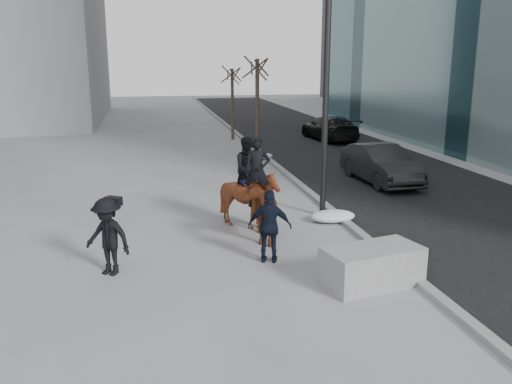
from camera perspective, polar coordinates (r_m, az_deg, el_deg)
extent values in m
plane|color=gray|center=(12.70, 1.07, -7.87)|extent=(120.00, 120.00, 0.00)
cube|color=black|center=(24.01, 12.37, 2.26)|extent=(8.00, 90.00, 0.01)
cube|color=gray|center=(22.71, 3.07, 2.05)|extent=(0.25, 90.00, 0.12)
cube|color=#98989B|center=(11.86, 12.11, -7.65)|extent=(2.26, 1.49, 0.83)
imported|color=black|center=(21.51, 12.99, 2.88)|extent=(1.76, 4.53, 1.47)
imported|color=black|center=(32.49, 7.76, 6.71)|extent=(2.46, 5.12, 1.44)
imported|color=#491F0E|center=(14.34, 0.25, -1.52)|extent=(1.24, 2.24, 1.80)
imported|color=black|center=(14.26, 0.13, 2.17)|extent=(0.74, 0.54, 1.88)
cube|color=#0E1536|center=(14.35, 0.13, 0.62)|extent=(0.55, 0.62, 0.06)
imported|color=#502210|center=(15.31, -0.72, -0.73)|extent=(1.52, 1.67, 1.69)
imported|color=black|center=(15.26, -0.83, 2.52)|extent=(0.93, 0.76, 1.77)
cube|color=#0F0E35|center=(15.33, -0.83, 1.16)|extent=(0.54, 0.61, 0.06)
imported|color=black|center=(12.71, 1.46, -3.66)|extent=(1.11, 0.71, 1.75)
cylinder|color=#C75C0B|center=(13.14, 0.73, -1.83)|extent=(0.04, 0.18, 0.07)
imported|color=black|center=(12.43, -15.34, -4.57)|extent=(1.30, 1.18, 1.75)
cube|color=black|center=(12.45, -14.80, -0.94)|extent=(0.42, 0.39, 0.20)
cylinder|color=black|center=(16.15, 7.46, 13.04)|extent=(0.18, 0.18, 9.00)
ellipsoid|color=white|center=(26.06, 0.48, 3.81)|extent=(1.17, 0.75, 0.30)
ellipsoid|color=white|center=(12.91, 13.58, -7.16)|extent=(1.23, 0.78, 0.31)
ellipsoid|color=white|center=(16.19, 8.09, -2.53)|extent=(1.35, 0.85, 0.34)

